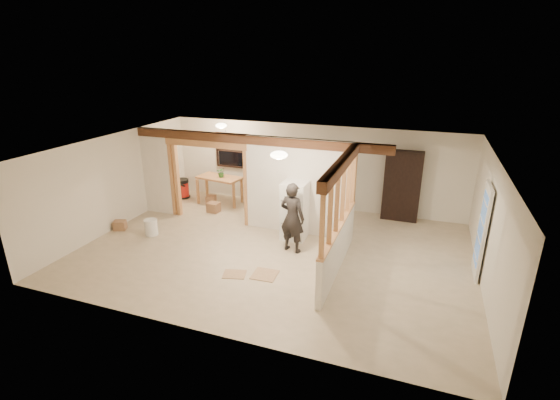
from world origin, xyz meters
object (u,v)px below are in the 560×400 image
at_px(refrigerator, 295,211).
at_px(work_table, 220,190).
at_px(shop_vac, 182,188).
at_px(bookshelf, 402,186).
at_px(woman, 292,218).

bearing_deg(refrigerator, work_table, 151.11).
bearing_deg(shop_vac, work_table, -0.94).
xyz_separation_m(refrigerator, bookshelf, (2.42, 2.17, 0.25)).
bearing_deg(woman, work_table, -25.33).
relative_size(woman, work_table, 1.25).
height_order(work_table, bookshelf, bookshelf).
distance_m(refrigerator, bookshelf, 3.26).
bearing_deg(refrigerator, woman, -76.59).
distance_m(woman, work_table, 3.96).
relative_size(shop_vac, bookshelf, 0.32).
bearing_deg(work_table, shop_vac, -172.58).
distance_m(shop_vac, bookshelf, 6.85).
bearing_deg(bookshelf, shop_vac, -175.78).
distance_m(refrigerator, shop_vac, 4.70).
xyz_separation_m(woman, bookshelf, (2.25, 2.88, 0.14)).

